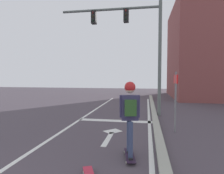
{
  "coord_description": "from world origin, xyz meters",
  "views": [
    {
      "loc": [
        2.96,
        -0.68,
        1.93
      ],
      "look_at": [
        1.59,
        7.07,
        1.49
      ],
      "focal_mm": 31.53,
      "sensor_mm": 36.0,
      "label": 1
    }
  ],
  "objects": [
    {
      "name": "curb_strip",
      "position": [
        3.34,
        6.0,
        0.07
      ],
      "size": [
        0.24,
        24.0,
        0.14
      ],
      "primitive_type": "cube",
      "color": "#9E9F91",
      "rests_on": "ground"
    },
    {
      "name": "street_sign_post",
      "position": [
        3.94,
        6.27,
        1.37
      ],
      "size": [
        0.08,
        0.44,
        2.08
      ],
      "color": "slate",
      "rests_on": "ground"
    },
    {
      "name": "traffic_signal_mast",
      "position": [
        2.28,
        9.1,
        3.97
      ],
      "size": [
        4.99,
        0.34,
        5.55
      ],
      "color": "#5C6560",
      "rests_on": "ground"
    },
    {
      "name": "skateboard",
      "position": [
        2.58,
        3.84,
        0.07
      ],
      "size": [
        0.36,
        0.9,
        0.08
      ],
      "color": "black",
      "rests_on": "ground"
    },
    {
      "name": "lane_arrow_head",
      "position": [
        1.81,
        6.0,
        0.0
      ],
      "size": [
        0.71,
        0.71,
        0.01
      ],
      "primitive_type": "cube",
      "rotation": [
        0.0,
        0.0,
        0.79
      ],
      "color": "silver",
      "rests_on": "ground"
    },
    {
      "name": "lane_line_curbside",
      "position": [
        3.09,
        6.0,
        0.0
      ],
      "size": [
        0.12,
        20.0,
        0.01
      ],
      "primitive_type": "cube",
      "color": "silver",
      "rests_on": "ground"
    },
    {
      "name": "lane_line_center",
      "position": [
        0.06,
        6.0,
        0.0
      ],
      "size": [
        0.12,
        20.0,
        0.01
      ],
      "primitive_type": "cube",
      "color": "silver",
      "rests_on": "ground"
    },
    {
      "name": "lane_arrow_stem",
      "position": [
        1.81,
        5.15,
        0.0
      ],
      "size": [
        0.16,
        1.4,
        0.01
      ],
      "primitive_type": "cube",
      "color": "silver",
      "rests_on": "ground"
    },
    {
      "name": "stop_bar",
      "position": [
        1.65,
        7.6,
        0.0
      ],
      "size": [
        3.17,
        0.4,
        0.01
      ],
      "primitive_type": "cube",
      "color": "silver",
      "rests_on": "ground"
    },
    {
      "name": "skater",
      "position": [
        2.59,
        3.82,
        1.18
      ],
      "size": [
        0.47,
        0.63,
        1.72
      ],
      "color": "#374365",
      "rests_on": "skateboard"
    }
  ]
}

